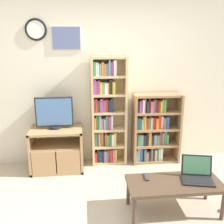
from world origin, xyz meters
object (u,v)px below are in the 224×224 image
at_px(television, 54,113).
at_px(laptop, 197,174).
at_px(tv_stand, 57,149).
at_px(bookshelf_tall, 107,113).
at_px(coffee_table, 174,185).
at_px(remote_near_laptop, 147,177).
at_px(bookshelf_short, 153,129).

xyz_separation_m(television, laptop, (1.74, -1.22, -0.45)).
relative_size(tv_stand, laptop, 1.94).
height_order(bookshelf_tall, coffee_table, bookshelf_tall).
xyz_separation_m(tv_stand, remote_near_laptop, (1.15, -1.08, 0.07)).
height_order(television, laptop, television).
xyz_separation_m(television, bookshelf_tall, (0.80, 0.12, -0.05)).
xyz_separation_m(coffee_table, laptop, (0.28, 0.04, 0.11)).
distance_m(laptop, remote_near_laptop, 0.59).
height_order(bookshelf_tall, laptop, bookshelf_tall).
bearing_deg(remote_near_laptop, television, 141.82).
xyz_separation_m(bookshelf_short, laptop, (0.19, -1.32, -0.10)).
height_order(tv_stand, coffee_table, tv_stand).
relative_size(coffee_table, laptop, 2.67).
height_order(tv_stand, bookshelf_tall, bookshelf_tall).
height_order(television, bookshelf_short, television).
distance_m(tv_stand, bookshelf_short, 1.56).
bearing_deg(television, bookshelf_tall, 8.27).
height_order(bookshelf_short, remote_near_laptop, bookshelf_short).
relative_size(tv_stand, television, 1.42).
relative_size(bookshelf_tall, remote_near_laptop, 10.53).
distance_m(bookshelf_tall, laptop, 1.68).
bearing_deg(tv_stand, bookshelf_short, 5.28).
distance_m(bookshelf_tall, coffee_table, 1.61).
relative_size(television, laptop, 1.37).
xyz_separation_m(bookshelf_tall, bookshelf_short, (0.75, -0.02, -0.29)).
distance_m(television, bookshelf_tall, 0.81).
distance_m(bookshelf_short, laptop, 1.33).
height_order(bookshelf_tall, bookshelf_short, bookshelf_tall).
relative_size(bookshelf_short, remote_near_laptop, 6.96).
bearing_deg(laptop, coffee_table, -158.82).
xyz_separation_m(television, bookshelf_short, (1.55, 0.10, -0.34)).
distance_m(coffee_table, laptop, 0.30).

